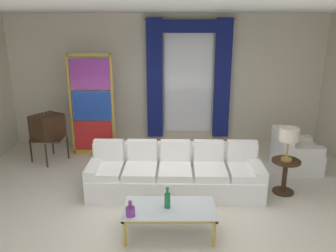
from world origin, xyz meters
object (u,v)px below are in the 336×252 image
object	(u,v)px
coffee_table	(169,210)
armchair_white	(293,155)
vintage_tv	(46,128)
bottle_blue_decanter	(129,211)
stained_glass_divider	(91,108)
peacock_figurine	(107,152)
table_lamp_brass	(288,136)
round_side_table	(284,173)
couch_white_long	(174,174)
bottle_crystal_tall	(167,199)

from	to	relation	value
coffee_table	armchair_white	bearing A→B (deg)	41.88
coffee_table	vintage_tv	size ratio (longest dim) A/B	0.92
bottle_blue_decanter	stained_glass_divider	size ratio (longest dim) A/B	0.10
peacock_figurine	armchair_white	bearing A→B (deg)	-5.28
table_lamp_brass	round_side_table	bearing A→B (deg)	-90.00
armchair_white	table_lamp_brass	world-z (taller)	table_lamp_brass
couch_white_long	peacock_figurine	xyz separation A→B (m)	(-1.36, 1.25, -0.09)
vintage_tv	stained_glass_divider	bearing A→B (deg)	23.16
peacock_figurine	round_side_table	world-z (taller)	round_side_table
bottle_blue_decanter	stained_glass_divider	xyz separation A→B (m)	(-1.14, 3.23, 0.57)
bottle_blue_decanter	bottle_crystal_tall	bearing A→B (deg)	23.09
vintage_tv	table_lamp_brass	size ratio (longest dim) A/B	2.36
stained_glass_divider	peacock_figurine	xyz separation A→B (m)	(0.39, -0.48, -0.84)
bottle_blue_decanter	peacock_figurine	xyz separation A→B (m)	(-0.75, 2.76, -0.27)
bottle_crystal_tall	armchair_white	bearing A→B (deg)	41.54
bottle_blue_decanter	armchair_white	xyz separation A→B (m)	(2.97, 2.41, -0.20)
peacock_figurine	stained_glass_divider	bearing A→B (deg)	129.06
bottle_crystal_tall	peacock_figurine	distance (m)	2.85
bottle_blue_decanter	armchair_white	world-z (taller)	armchair_white
bottle_blue_decanter	peacock_figurine	bearing A→B (deg)	105.22
couch_white_long	table_lamp_brass	size ratio (longest dim) A/B	5.15
vintage_tv	bottle_blue_decanter	bearing A→B (deg)	-55.04
armchair_white	table_lamp_brass	bearing A→B (deg)	-116.70
stained_glass_divider	round_side_table	size ratio (longest dim) A/B	3.70
couch_white_long	armchair_white	bearing A→B (deg)	21.06
couch_white_long	peacock_figurine	distance (m)	1.85
couch_white_long	vintage_tv	world-z (taller)	vintage_tv
couch_white_long	bottle_crystal_tall	world-z (taller)	couch_white_long
armchair_white	round_side_table	xyz separation A→B (m)	(-0.50, -0.99, 0.07)
vintage_tv	armchair_white	world-z (taller)	vintage_tv
coffee_table	bottle_blue_decanter	bearing A→B (deg)	-158.21
armchair_white	vintage_tv	bearing A→B (deg)	174.84
armchair_white	coffee_table	bearing A→B (deg)	-138.12
coffee_table	vintage_tv	distance (m)	3.67
bottle_crystal_tall	stained_glass_divider	distance (m)	3.47
vintage_tv	stained_glass_divider	distance (m)	1.00
bottle_blue_decanter	bottle_crystal_tall	xyz separation A→B (m)	(0.48, 0.21, 0.05)
round_side_table	bottle_crystal_tall	bearing A→B (deg)	-148.57
armchair_white	peacock_figurine	bearing A→B (deg)	174.72
couch_white_long	stained_glass_divider	distance (m)	2.57
armchair_white	round_side_table	size ratio (longest dim) A/B	1.39
bottle_blue_decanter	peacock_figurine	distance (m)	2.87
couch_white_long	bottle_blue_decanter	bearing A→B (deg)	-112.15
couch_white_long	vintage_tv	size ratio (longest dim) A/B	2.18
coffee_table	stained_glass_divider	size ratio (longest dim) A/B	0.56
couch_white_long	vintage_tv	xyz separation A→B (m)	(-2.61, 1.36, 0.42)
peacock_figurine	couch_white_long	bearing A→B (deg)	-42.61
armchair_white	stained_glass_divider	xyz separation A→B (m)	(-4.11, 0.82, 0.77)
vintage_tv	table_lamp_brass	world-z (taller)	vintage_tv
bottle_blue_decanter	table_lamp_brass	size ratio (longest dim) A/B	0.39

